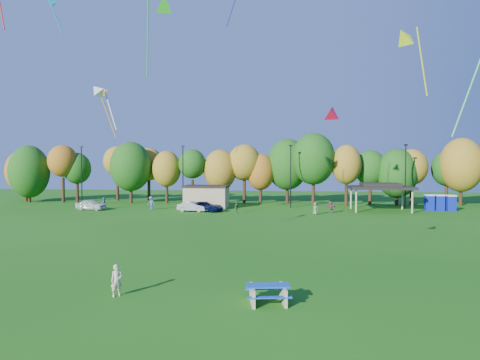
# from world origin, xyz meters

# --- Properties ---
(ground) EXTENTS (160.00, 160.00, 0.00)m
(ground) POSITION_xyz_m (0.00, 0.00, 0.00)
(ground) COLOR #19600F
(ground) RESTS_ON ground
(tree_line) EXTENTS (93.57, 10.55, 11.15)m
(tree_line) POSITION_xyz_m (-1.03, 45.51, 5.91)
(tree_line) COLOR black
(tree_line) RESTS_ON ground
(lamp_posts) EXTENTS (64.50, 0.25, 9.09)m
(lamp_posts) POSITION_xyz_m (2.00, 40.00, 4.90)
(lamp_posts) COLOR black
(lamp_posts) RESTS_ON ground
(utility_building) EXTENTS (6.30, 4.30, 3.25)m
(utility_building) POSITION_xyz_m (-10.00, 38.00, 1.64)
(utility_building) COLOR tan
(utility_building) RESTS_ON ground
(pavilion) EXTENTS (8.20, 6.20, 3.77)m
(pavilion) POSITION_xyz_m (14.00, 37.00, 3.23)
(pavilion) COLOR tan
(pavilion) RESTS_ON ground
(porta_potties) EXTENTS (3.75, 1.72, 2.18)m
(porta_potties) POSITION_xyz_m (22.06, 38.20, 1.10)
(porta_potties) COLOR #0C1F9D
(porta_potties) RESTS_ON ground
(picnic_table) EXTENTS (2.18, 1.92, 0.83)m
(picnic_table) POSITION_xyz_m (1.21, -3.40, 0.48)
(picnic_table) COLOR tan
(picnic_table) RESTS_ON ground
(kite_flyer) EXTENTS (0.65, 0.62, 1.50)m
(kite_flyer) POSITION_xyz_m (-5.90, -3.25, 0.75)
(kite_flyer) COLOR beige
(kite_flyer) RESTS_ON ground
(car_a) EXTENTS (4.42, 2.31, 1.43)m
(car_a) POSITION_xyz_m (-25.22, 33.30, 0.72)
(car_a) COLOR white
(car_a) RESTS_ON ground
(car_b) EXTENTS (4.09, 1.89, 1.30)m
(car_b) POSITION_xyz_m (-10.92, 33.10, 0.65)
(car_b) COLOR #9F9FA4
(car_b) RESTS_ON ground
(car_c) EXTENTS (5.14, 3.40, 1.31)m
(car_c) POSITION_xyz_m (-9.12, 33.35, 0.66)
(car_c) COLOR #0B1443
(car_c) RESTS_ON ground
(car_d) EXTENTS (4.58, 2.45, 1.26)m
(car_d) POSITION_xyz_m (-9.34, 33.85, 0.63)
(car_d) COLOR black
(car_d) RESTS_ON ground
(far_person_0) EXTENTS (1.35, 1.03, 1.85)m
(far_person_0) POSITION_xyz_m (-17.14, 34.64, 0.93)
(far_person_0) COLOR #41598F
(far_person_0) RESTS_ON ground
(far_person_1) EXTENTS (0.89, 0.97, 1.61)m
(far_person_1) POSITION_xyz_m (-24.02, 34.54, 0.81)
(far_person_1) COLOR teal
(far_person_1) RESTS_ON ground
(far_person_2) EXTENTS (1.47, 0.68, 1.53)m
(far_person_2) POSITION_xyz_m (7.18, 33.49, 0.76)
(far_person_2) COLOR #85375F
(far_person_2) RESTS_ON ground
(far_person_3) EXTENTS (0.89, 0.83, 1.53)m
(far_person_3) POSITION_xyz_m (5.09, 31.44, 0.76)
(far_person_3) COLOR #607E56
(far_person_3) RESTS_ON ground
(far_person_4) EXTENTS (0.61, 0.97, 1.53)m
(far_person_4) POSITION_xyz_m (-4.76, 31.28, 0.77)
(far_person_4) COLOR #4D7447
(far_person_4) RESTS_ON ground
(kite_0) EXTENTS (1.20, 1.45, 1.28)m
(kite_0) POSITION_xyz_m (4.45, 2.23, 9.18)
(kite_0) COLOR red
(kite_5) EXTENTS (2.81, 2.99, 5.57)m
(kite_5) POSITION_xyz_m (10.61, 11.54, 15.88)
(kite_5) COLOR #D9FF1A
(kite_6) EXTENTS (2.64, 2.59, 5.34)m
(kite_6) POSITION_xyz_m (-16.18, 17.39, 13.30)
(kite_6) COLOR #FFA81A
(kite_7) EXTENTS (2.45, 4.38, 7.50)m
(kite_7) POSITION_xyz_m (-8.73, 13.68, 19.98)
(kite_7) COLOR #28CE1B
(kite_12) EXTENTS (2.53, 2.05, 4.45)m
(kite_12) POSITION_xyz_m (-22.76, 19.87, 23.17)
(kite_12) COLOR #0B92AE
(kite_14) EXTENTS (2.13, 1.26, 3.39)m
(kite_14) POSITION_xyz_m (-11.17, 6.05, 11.31)
(kite_14) COLOR silver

